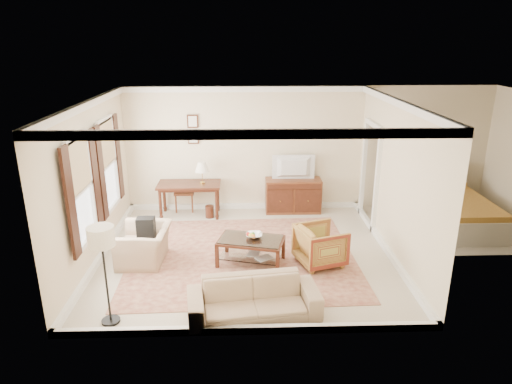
{
  "coord_description": "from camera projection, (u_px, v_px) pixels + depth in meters",
  "views": [
    {
      "loc": [
        -0.07,
        -7.87,
        3.95
      ],
      "look_at": [
        0.2,
        0.3,
        1.15
      ],
      "focal_mm": 32.0,
      "sensor_mm": 36.0,
      "label": 1
    }
  ],
  "objects": [
    {
      "name": "room_shell",
      "position": [
        245.0,
        126.0,
        7.92
      ],
      "size": [
        5.51,
        5.01,
        2.91
      ],
      "color": "beige",
      "rests_on": "ground"
    },
    {
      "name": "sideboard",
      "position": [
        293.0,
        195.0,
        10.73
      ],
      "size": [
        1.29,
        0.5,
        0.79
      ],
      "primitive_type": "cube",
      "color": "brown",
      "rests_on": "room_shell"
    },
    {
      "name": "rug",
      "position": [
        242.0,
        256.0,
        8.63
      ],
      "size": [
        4.3,
        3.72,
        0.01
      ],
      "primitive_type": "cube",
      "rotation": [
        0.0,
        0.0,
        0.03
      ],
      "color": "maroon",
      "rests_on": "room_shell"
    },
    {
      "name": "tv",
      "position": [
        294.0,
        160.0,
        10.43
      ],
      "size": [
        0.94,
        0.54,
        0.12
      ],
      "primitive_type": "imported",
      "rotation": [
        0.0,
        0.0,
        3.14
      ],
      "color": "black",
      "rests_on": "sideboard"
    },
    {
      "name": "framed_prints",
      "position": [
        193.0,
        129.0,
        10.39
      ],
      "size": [
        0.25,
        0.04,
        0.68
      ],
      "primitive_type": null,
      "color": "#472114",
      "rests_on": "room_shell"
    },
    {
      "name": "window_rear",
      "position": [
        108.0,
        165.0,
        8.98
      ],
      "size": [
        0.12,
        1.56,
        1.8
      ],
      "primitive_type": null,
      "color": "#CCB284",
      "rests_on": "room_shell"
    },
    {
      "name": "desk_lamp",
      "position": [
        202.0,
        173.0,
        10.29
      ],
      "size": [
        0.32,
        0.32,
        0.5
      ],
      "primitive_type": null,
      "color": "silver",
      "rests_on": "writing_desk"
    },
    {
      "name": "book_b",
      "position": [
        261.0,
        256.0,
        8.24
      ],
      "size": [
        0.17,
        0.25,
        0.38
      ],
      "primitive_type": "imported",
      "rotation": [
        0.0,
        0.0,
        -1.01
      ],
      "color": "brown",
      "rests_on": "coffee_table"
    },
    {
      "name": "coffee_table",
      "position": [
        251.0,
        244.0,
        8.25
      ],
      "size": [
        1.29,
        0.95,
        0.49
      ],
      "rotation": [
        0.0,
        0.0,
        -0.25
      ],
      "color": "#472114",
      "rests_on": "room_shell"
    },
    {
      "name": "writing_desk",
      "position": [
        189.0,
        188.0,
        10.4
      ],
      "size": [
        1.42,
        0.71,
        0.78
      ],
      "color": "#472114",
      "rests_on": "room_shell"
    },
    {
      "name": "floor_lamp",
      "position": [
        102.0,
        244.0,
        6.24
      ],
      "size": [
        0.37,
        0.37,
        1.5
      ],
      "color": "black",
      "rests_on": "room_shell"
    },
    {
      "name": "window_front",
      "position": [
        81.0,
        191.0,
        7.47
      ],
      "size": [
        0.12,
        1.56,
        1.8
      ],
      "primitive_type": null,
      "color": "#CCB284",
      "rests_on": "room_shell"
    },
    {
      "name": "club_armchair",
      "position": [
        144.0,
        239.0,
        8.3
      ],
      "size": [
        0.72,
        1.05,
        0.89
      ],
      "primitive_type": "imported",
      "rotation": [
        0.0,
        0.0,
        -1.62
      ],
      "color": "tan",
      "rests_on": "room_shell"
    },
    {
      "name": "fruit_bowl",
      "position": [
        254.0,
        235.0,
        8.25
      ],
      "size": [
        0.42,
        0.42,
        0.1
      ],
      "primitive_type": "imported",
      "color": "silver",
      "rests_on": "coffee_table"
    },
    {
      "name": "sofa",
      "position": [
        254.0,
        293.0,
        6.69
      ],
      "size": [
        1.99,
        0.81,
        0.76
      ],
      "primitive_type": "imported",
      "rotation": [
        0.0,
        0.0,
        0.13
      ],
      "color": "tan",
      "rests_on": "room_shell"
    },
    {
      "name": "backpack",
      "position": [
        146.0,
        226.0,
        8.27
      ],
      "size": [
        0.24,
        0.34,
        0.4
      ],
      "primitive_type": "cube",
      "rotation": [
        0.0,
        0.0,
        -1.49
      ],
      "color": "black",
      "rests_on": "club_armchair"
    },
    {
      "name": "desk_chair",
      "position": [
        184.0,
        189.0,
        10.77
      ],
      "size": [
        0.52,
        0.52,
        1.05
      ],
      "primitive_type": null,
      "rotation": [
        0.0,
        0.0,
        -0.17
      ],
      "color": "brown",
      "rests_on": "room_shell"
    },
    {
      "name": "doorway",
      "position": [
        370.0,
        176.0,
        9.87
      ],
      "size": [
        0.1,
        1.12,
        2.25
      ],
      "primitive_type": null,
      "color": "white",
      "rests_on": "room_shell"
    },
    {
      "name": "annex_bedroom",
      "position": [
        453.0,
        213.0,
        9.84
      ],
      "size": [
        3.0,
        2.7,
        2.9
      ],
      "color": "beige",
      "rests_on": "ground"
    },
    {
      "name": "book_a",
      "position": [
        248.0,
        252.0,
        8.36
      ],
      "size": [
        0.28,
        0.12,
        0.38
      ],
      "primitive_type": "imported",
      "rotation": [
        0.0,
        0.0,
        -0.31
      ],
      "color": "brown",
      "rests_on": "coffee_table"
    },
    {
      "name": "striped_armchair",
      "position": [
        321.0,
        244.0,
        8.22
      ],
      "size": [
        0.94,
        0.97,
        0.8
      ],
      "primitive_type": "imported",
      "rotation": [
        0.0,
        0.0,
        1.89
      ],
      "color": "maroon",
      "rests_on": "room_shell"
    }
  ]
}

